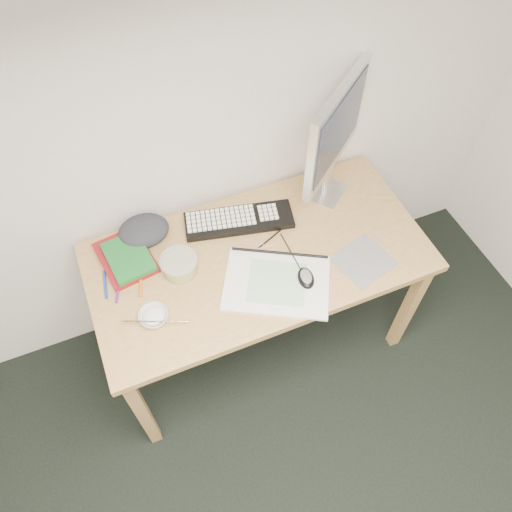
{
  "coord_description": "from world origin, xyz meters",
  "views": [
    {
      "loc": [
        -0.13,
        0.33,
        2.43
      ],
      "look_at": [
        0.31,
        1.38,
        0.83
      ],
      "focal_mm": 35.0,
      "sensor_mm": 36.0,
      "label": 1
    }
  ],
  "objects_px": {
    "rice_bowl": "(154,317)",
    "keyboard": "(239,220)",
    "sketchpad": "(277,283)",
    "monitor": "(336,132)",
    "desk": "(258,266)"
  },
  "relations": [
    {
      "from": "rice_bowl",
      "to": "keyboard",
      "type": "bearing_deg",
      "value": 34.11
    },
    {
      "from": "sketchpad",
      "to": "keyboard",
      "type": "bearing_deg",
      "value": 122.64
    },
    {
      "from": "monitor",
      "to": "rice_bowl",
      "type": "relative_size",
      "value": 4.98
    },
    {
      "from": "desk",
      "to": "rice_bowl",
      "type": "relative_size",
      "value": 12.34
    },
    {
      "from": "desk",
      "to": "sketchpad",
      "type": "height_order",
      "value": "sketchpad"
    },
    {
      "from": "desk",
      "to": "rice_bowl",
      "type": "distance_m",
      "value": 0.51
    },
    {
      "from": "sketchpad",
      "to": "monitor",
      "type": "height_order",
      "value": "monitor"
    },
    {
      "from": "sketchpad",
      "to": "desk",
      "type": "bearing_deg",
      "value": 123.28
    },
    {
      "from": "desk",
      "to": "monitor",
      "type": "xyz_separation_m",
      "value": [
        0.42,
        0.21,
        0.44
      ]
    },
    {
      "from": "desk",
      "to": "keyboard",
      "type": "xyz_separation_m",
      "value": [
        -0.01,
        0.19,
        0.1
      ]
    },
    {
      "from": "desk",
      "to": "monitor",
      "type": "relative_size",
      "value": 2.48
    },
    {
      "from": "sketchpad",
      "to": "keyboard",
      "type": "xyz_separation_m",
      "value": [
        -0.02,
        0.35,
        0.01
      ]
    },
    {
      "from": "desk",
      "to": "keyboard",
      "type": "bearing_deg",
      "value": 93.25
    },
    {
      "from": "desk",
      "to": "keyboard",
      "type": "relative_size",
      "value": 3.0
    },
    {
      "from": "desk",
      "to": "monitor",
      "type": "distance_m",
      "value": 0.64
    }
  ]
}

